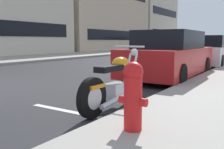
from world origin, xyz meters
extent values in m
cube|color=gray|center=(12.00, 7.01, 0.07)|extent=(120.00, 5.00, 0.14)
cube|color=silver|center=(0.00, -3.91, 0.00)|extent=(0.12, 2.20, 0.01)
cylinder|color=black|center=(1.34, -4.22, 0.33)|extent=(0.65, 0.12, 0.65)
cylinder|color=silver|center=(1.34, -4.22, 0.33)|extent=(0.36, 0.12, 0.36)
cylinder|color=black|center=(-0.07, -4.24, 0.33)|extent=(0.65, 0.12, 0.65)
cylinder|color=silver|center=(-0.07, -4.24, 0.33)|extent=(0.36, 0.12, 0.36)
cube|color=silver|center=(0.63, -4.23, 0.31)|extent=(0.40, 0.27, 0.30)
cube|color=black|center=(0.45, -4.23, 0.75)|extent=(0.68, 0.23, 0.10)
ellipsoid|color=orange|center=(0.81, -4.22, 0.81)|extent=(0.48, 0.25, 0.24)
cube|color=orange|center=(-0.02, -4.23, 0.51)|extent=(0.36, 0.18, 0.06)
cube|color=orange|center=(1.32, -4.22, 0.51)|extent=(0.32, 0.16, 0.06)
cylinder|color=silver|center=(1.19, -4.15, 0.64)|extent=(0.34, 0.05, 0.65)
cylinder|color=silver|center=(1.19, -4.29, 0.64)|extent=(0.34, 0.05, 0.65)
cylinder|color=silver|center=(1.16, -4.22, 1.11)|extent=(0.04, 0.62, 0.04)
sphere|color=silver|center=(1.36, -4.22, 0.99)|extent=(0.15, 0.15, 0.15)
cylinder|color=silver|center=(0.33, -4.37, 0.21)|extent=(0.71, 0.10, 0.16)
cube|color=#AD1919|center=(4.88, -3.70, 0.57)|extent=(4.60, 1.85, 0.81)
cube|color=black|center=(4.80, -3.70, 1.25)|extent=(2.57, 1.67, 0.55)
cylinder|color=black|center=(6.37, -2.87, 0.31)|extent=(0.62, 0.23, 0.62)
cylinder|color=black|center=(6.40, -4.49, 0.31)|extent=(0.62, 0.23, 0.62)
cylinder|color=black|center=(3.36, -2.92, 0.31)|extent=(0.62, 0.23, 0.62)
cylinder|color=black|center=(3.38, -4.53, 0.31)|extent=(0.62, 0.23, 0.62)
cube|color=silver|center=(9.96, -3.77, 0.54)|extent=(4.74, 1.99, 0.76)
cube|color=black|center=(9.83, -3.77, 1.19)|extent=(2.45, 1.75, 0.53)
cylinder|color=black|center=(11.47, -2.89, 0.31)|extent=(0.63, 0.25, 0.62)
cylinder|color=black|center=(8.39, -3.02, 0.31)|extent=(0.63, 0.25, 0.62)
cylinder|color=black|center=(8.46, -4.64, 0.31)|extent=(0.63, 0.25, 0.62)
cylinder|color=black|center=(16.62, -2.91, 0.31)|extent=(0.63, 0.24, 0.62)
cylinder|color=black|center=(13.64, -3.00, 0.31)|extent=(0.63, 0.24, 0.62)
cylinder|color=black|center=(19.20, -2.79, 0.31)|extent=(0.62, 0.23, 0.62)
cube|color=#141947|center=(33.33, 2.71, 0.72)|extent=(2.13, 5.17, 0.88)
cube|color=black|center=(33.33, 2.71, 1.50)|extent=(1.99, 3.73, 0.69)
cylinder|color=black|center=(32.40, 4.47, 0.38)|extent=(0.27, 0.76, 0.76)
cylinder|color=black|center=(34.29, 4.46, 0.38)|extent=(0.27, 0.76, 0.76)
cylinder|color=black|center=(32.38, 0.96, 0.38)|extent=(0.27, 0.76, 0.76)
cylinder|color=black|center=(34.27, 0.95, 0.38)|extent=(0.27, 0.76, 0.76)
cylinder|color=red|center=(-0.55, -5.21, 0.47)|extent=(0.22, 0.22, 0.65)
sphere|color=red|center=(-0.55, -5.21, 0.85)|extent=(0.24, 0.24, 0.24)
cylinder|color=red|center=(-0.55, -5.07, 0.50)|extent=(0.10, 0.08, 0.10)
cylinder|color=red|center=(-0.55, -5.35, 0.50)|extent=(0.10, 0.08, 0.10)
cube|color=black|center=(8.09, 9.28, 2.08)|extent=(11.68, 0.06, 1.10)
cube|color=beige|center=(23.55, 13.83, 4.18)|extent=(15.50, 9.04, 8.37)
cube|color=black|center=(23.55, 9.28, 1.84)|extent=(13.02, 0.06, 1.10)
cube|color=beige|center=(38.07, 13.44, 5.55)|extent=(12.27, 8.27, 11.09)
cube|color=black|center=(38.07, 9.28, 2.44)|extent=(10.30, 0.06, 1.10)
cube|color=black|center=(38.07, 9.28, 5.88)|extent=(10.30, 0.06, 1.10)
camera|label=1|loc=(-3.19, -6.61, 1.22)|focal=40.74mm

